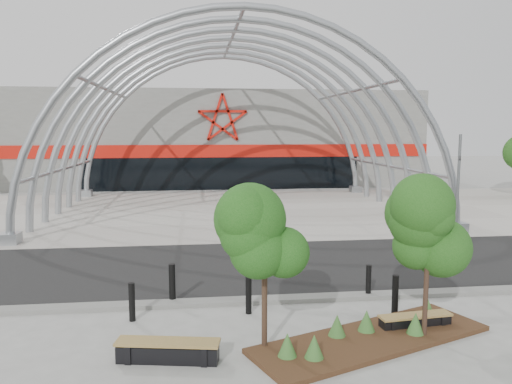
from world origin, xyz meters
name	(u,v)px	position (x,y,z in m)	size (l,w,h in m)	color
ground	(273,299)	(0.00, 0.00, 0.00)	(140.00, 140.00, 0.00)	gray
road	(258,265)	(0.00, 3.50, 0.01)	(140.00, 7.00, 0.02)	black
forecourt	(233,211)	(0.00, 15.50, 0.02)	(60.00, 17.00, 0.04)	#A8A298
kerb	(274,300)	(0.00, -0.25, 0.06)	(60.00, 0.50, 0.12)	slate
arena_building	(218,138)	(0.00, 33.45, 3.99)	(34.00, 15.24, 8.00)	slate
vault_canopy	(233,211)	(0.00, 15.50, 0.02)	(20.80, 15.80, 20.36)	#9A9FA4
planting_bed	(369,335)	(1.75, -3.16, 0.15)	(6.09, 3.84, 0.62)	#301F14
signal_pole	(458,183)	(9.77, 7.66, 2.42)	(0.14, 0.65, 4.62)	slate
street_tree_0	(265,226)	(-0.70, -3.28, 2.81)	(1.71, 1.71, 3.90)	#2F1F16
street_tree_1	(428,236)	(3.08, -3.17, 2.45)	(1.44, 1.44, 3.41)	black
bench_0	(168,351)	(-2.79, -3.59, 0.22)	(2.23, 0.87, 0.46)	black
bench_1	(415,322)	(3.11, -2.62, 0.19)	(1.86, 0.59, 0.38)	black
bollard_0	(132,302)	(-3.81, -1.22, 0.50)	(0.16, 0.16, 1.00)	black
bollard_1	(172,284)	(-2.86, 0.00, 0.56)	(0.18, 0.18, 1.12)	black
bollard_2	(249,295)	(-0.81, -1.07, 0.50)	(0.16, 0.16, 1.00)	black
bollard_3	(368,281)	(2.78, -0.19, 0.48)	(0.15, 0.15, 0.96)	black
bollard_4	(395,295)	(3.01, -1.59, 0.53)	(0.17, 0.17, 1.06)	black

